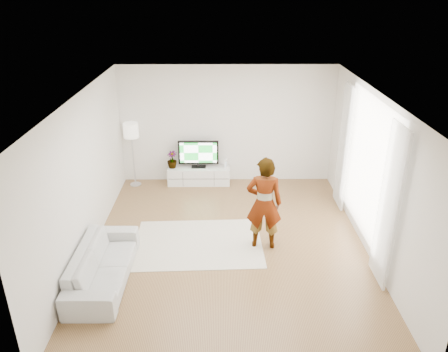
{
  "coord_description": "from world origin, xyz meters",
  "views": [
    {
      "loc": [
        -0.14,
        -6.83,
        4.48
      ],
      "look_at": [
        -0.09,
        0.4,
        1.25
      ],
      "focal_mm": 35.0,
      "sensor_mm": 36.0,
      "label": 1
    }
  ],
  "objects_px": {
    "media_console": "(199,175)",
    "floor_lamp": "(131,133)",
    "rug": "(199,243)",
    "television": "(198,153)",
    "player": "(264,203)",
    "sofa": "(103,264)"
  },
  "relations": [
    {
      "from": "media_console",
      "to": "floor_lamp",
      "type": "relative_size",
      "value": 0.96
    },
    {
      "from": "rug",
      "to": "floor_lamp",
      "type": "relative_size",
      "value": 1.53
    },
    {
      "from": "media_console",
      "to": "floor_lamp",
      "type": "height_order",
      "value": "floor_lamp"
    },
    {
      "from": "rug",
      "to": "television",
      "type": "bearing_deg",
      "value": 92.3
    },
    {
      "from": "rug",
      "to": "floor_lamp",
      "type": "distance_m",
      "value": 3.33
    },
    {
      "from": "television",
      "to": "rug",
      "type": "distance_m",
      "value": 2.8
    },
    {
      "from": "television",
      "to": "rug",
      "type": "height_order",
      "value": "television"
    },
    {
      "from": "player",
      "to": "sofa",
      "type": "relative_size",
      "value": 0.85
    },
    {
      "from": "sofa",
      "to": "floor_lamp",
      "type": "relative_size",
      "value": 1.33
    },
    {
      "from": "media_console",
      "to": "sofa",
      "type": "xyz_separation_m",
      "value": [
        -1.38,
        -3.73,
        0.09
      ]
    },
    {
      "from": "television",
      "to": "floor_lamp",
      "type": "bearing_deg",
      "value": -176.53
    },
    {
      "from": "media_console",
      "to": "player",
      "type": "relative_size",
      "value": 0.85
    },
    {
      "from": "rug",
      "to": "player",
      "type": "distance_m",
      "value": 1.48
    },
    {
      "from": "rug",
      "to": "sofa",
      "type": "height_order",
      "value": "sofa"
    },
    {
      "from": "media_console",
      "to": "player",
      "type": "xyz_separation_m",
      "value": [
        1.29,
        -2.75,
        0.68
      ]
    },
    {
      "from": "media_console",
      "to": "rug",
      "type": "xyz_separation_m",
      "value": [
        0.11,
        -2.66,
        -0.2
      ]
    },
    {
      "from": "player",
      "to": "sofa",
      "type": "xyz_separation_m",
      "value": [
        -2.68,
        -0.99,
        -0.59
      ]
    },
    {
      "from": "television",
      "to": "sofa",
      "type": "height_order",
      "value": "television"
    },
    {
      "from": "media_console",
      "to": "television",
      "type": "distance_m",
      "value": 0.57
    },
    {
      "from": "sofa",
      "to": "floor_lamp",
      "type": "distance_m",
      "value": 3.8
    },
    {
      "from": "sofa",
      "to": "floor_lamp",
      "type": "xyz_separation_m",
      "value": [
        -0.14,
        3.67,
        1.0
      ]
    },
    {
      "from": "rug",
      "to": "player",
      "type": "relative_size",
      "value": 1.34
    }
  ]
}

